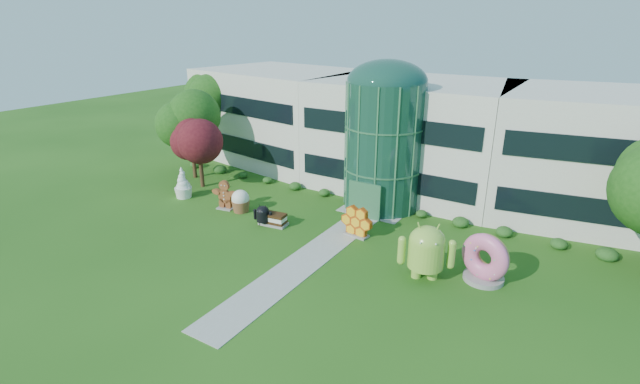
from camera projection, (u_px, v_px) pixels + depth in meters
The scene contains 14 objects.
ground at pixel (297, 268), 28.05m from camera, with size 140.00×140.00×0.00m, color #215114.
building at pixel (412, 134), 40.71m from camera, with size 46.00×15.00×9.30m, color beige, non-canonical shape.
atrium at pixel (384, 146), 35.86m from camera, with size 6.00×6.00×9.80m, color #194738.
walkway at pixel (314, 254), 29.63m from camera, with size 2.40×20.00×0.04m, color #9E9E93.
tree_red at pixel (200, 154), 40.66m from camera, with size 4.00×4.00×6.00m, color #3F0C14, non-canonical shape.
trees_backdrop at pixel (389, 152), 36.90m from camera, with size 52.00×8.00×8.40m, color #1A4B12, non-canonical shape.
android_green at pixel (427, 248), 26.34m from camera, with size 3.36×2.24×3.81m, color #90C33E, non-canonical shape.
android_black at pixel (263, 214), 33.57m from camera, with size 1.55×1.04×1.76m, color black, non-canonical shape.
donut at pixel (486, 257), 26.23m from camera, with size 2.86×1.37×2.97m, color #D35083, non-canonical shape.
gingerbread at pixel (225, 195), 36.44m from camera, with size 2.58×0.99×2.38m, color brown, non-canonical shape.
ice_cream_sandwich at pixel (273, 219), 33.77m from camera, with size 2.05×1.03×0.91m, color black, non-canonical shape.
honeycomb at pixel (357, 223), 31.86m from camera, with size 2.51×0.90×1.98m, color yellow, non-canonical shape.
froyo at pixel (183, 182), 38.72m from camera, with size 1.54×1.54×2.65m, color white, non-canonical shape.
cupcake at pixel (241, 201), 35.98m from camera, with size 1.49×1.49×1.79m, color white, non-canonical shape.
Camera 1 is at (14.30, -20.15, 14.13)m, focal length 26.00 mm.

